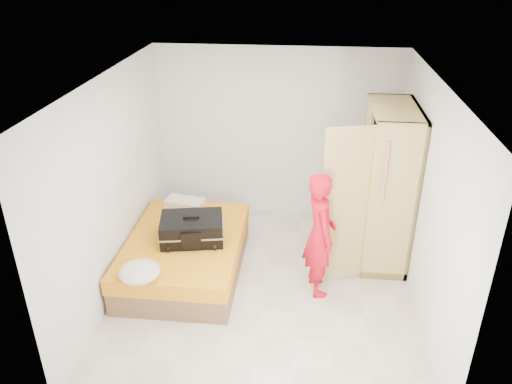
# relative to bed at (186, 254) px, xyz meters

# --- Properties ---
(room) EXTENTS (4.00, 4.02, 2.60)m
(room) POSITION_rel_bed_xyz_m (1.05, -0.24, 1.05)
(room) COLOR beige
(room) RESTS_ON ground
(bed) EXTENTS (1.42, 2.02, 0.50)m
(bed) POSITION_rel_bed_xyz_m (0.00, 0.00, 0.00)
(bed) COLOR brown
(bed) RESTS_ON ground
(wardrobe) EXTENTS (1.15, 1.34, 2.10)m
(wardrobe) POSITION_rel_bed_xyz_m (2.50, 0.61, 0.75)
(wardrobe) COLOR tan
(wardrobe) RESTS_ON ground
(person) EXTENTS (0.51, 0.65, 1.57)m
(person) POSITION_rel_bed_xyz_m (1.70, -0.21, 0.53)
(person) COLOR red
(person) RESTS_ON ground
(suitcase) EXTENTS (0.88, 0.71, 0.34)m
(suitcase) POSITION_rel_bed_xyz_m (0.11, -0.03, 0.40)
(suitcase) COLOR black
(suitcase) RESTS_ON bed
(round_cushion) EXTENTS (0.46, 0.46, 0.17)m
(round_cushion) POSITION_rel_bed_xyz_m (-0.29, -0.90, 0.34)
(round_cushion) COLOR white
(round_cushion) RESTS_ON bed
(pillow) EXTENTS (0.59, 0.38, 0.10)m
(pillow) POSITION_rel_bed_xyz_m (-0.19, 0.85, 0.30)
(pillow) COLOR white
(pillow) RESTS_ON bed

